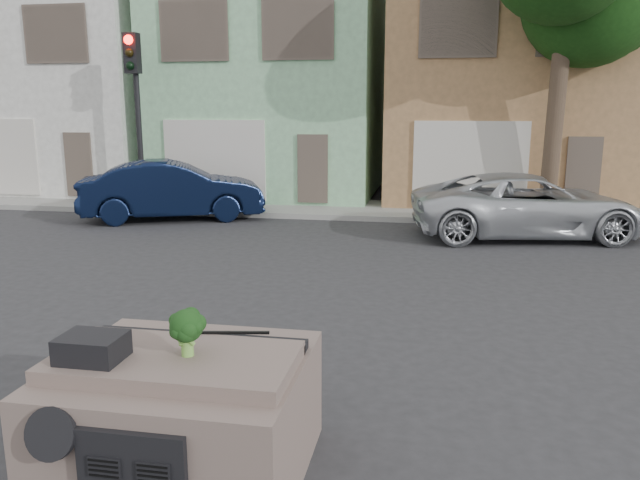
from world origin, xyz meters
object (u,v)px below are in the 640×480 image
(navy_sedan, at_px, (174,219))
(silver_pickup, at_px, (526,237))
(broccoli, at_px, (187,332))
(traffic_signal, at_px, (137,124))

(navy_sedan, distance_m, silver_pickup, 9.25)
(navy_sedan, xyz_separation_m, broccoli, (5.14, -11.55, 1.31))
(broccoli, bearing_deg, navy_sedan, 114.00)
(navy_sedan, bearing_deg, silver_pickup, -116.38)
(navy_sedan, height_order, silver_pickup, navy_sedan)
(silver_pickup, bearing_deg, traffic_signal, 70.74)
(silver_pickup, relative_size, broccoli, 13.96)
(navy_sedan, distance_m, traffic_signal, 3.14)
(silver_pickup, bearing_deg, navy_sedan, 75.92)
(traffic_signal, relative_size, broccoli, 13.13)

